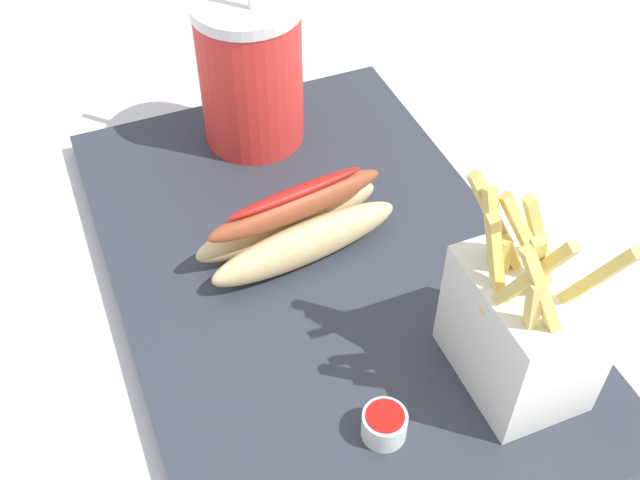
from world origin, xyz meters
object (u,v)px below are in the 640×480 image
hot_dog_1 (297,226)px  ketchup_cup_1 (384,424)px  fries_basket (522,326)px  soda_cup (251,72)px

hot_dog_1 → ketchup_cup_1: size_ratio=5.67×
ketchup_cup_1 → fries_basket: bearing=96.2°
soda_cup → hot_dog_1: bearing=-5.8°
hot_dog_1 → ketchup_cup_1: hot_dog_1 is taller
soda_cup → hot_dog_1: 0.16m
fries_basket → ketchup_cup_1: (0.01, -0.11, -0.04)m
hot_dog_1 → ketchup_cup_1: bearing=-2.6°
fries_basket → hot_dog_1: 0.20m
soda_cup → ketchup_cup_1: 0.35m
fries_basket → ketchup_cup_1: fries_basket is taller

